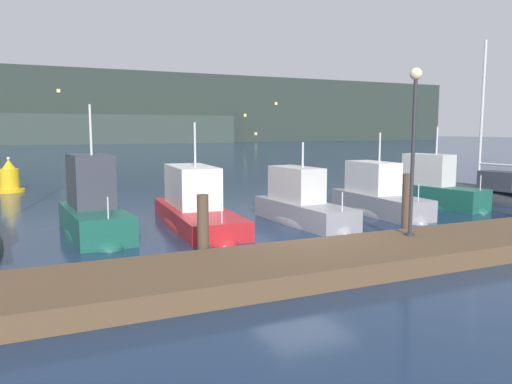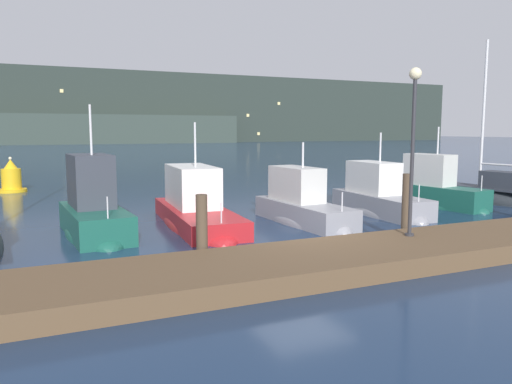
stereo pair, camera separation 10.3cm
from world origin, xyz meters
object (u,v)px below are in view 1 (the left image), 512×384
sailboat_berth_9 (487,199)px  channel_buoy (9,179)px  motorboat_berth_5 (196,215)px  dock_lamppost (414,126)px  motorboat_berth_7 (378,205)px  motorboat_berth_6 (302,214)px  motorboat_berth_8 (435,196)px  rowboat_adrift (504,180)px  motorboat_berth_4 (94,220)px

sailboat_berth_9 → channel_buoy: 23.86m
motorboat_berth_5 → dock_lamppost: 7.92m
motorboat_berth_7 → sailboat_berth_9: 6.63m
channel_buoy → dock_lamppost: (10.09, -19.05, 2.68)m
sailboat_berth_9 → motorboat_berth_7: bearing=-175.3°
sailboat_berth_9 → dock_lamppost: size_ratio=1.82×
sailboat_berth_9 → channel_buoy: bearing=146.6°
motorboat_berth_6 → channel_buoy: 17.10m
motorboat_berth_8 → rowboat_adrift: bearing=28.0°
channel_buoy → rowboat_adrift: (29.32, -6.45, -0.68)m
motorboat_berth_6 → dock_lamppost: (0.47, -4.92, 3.05)m
motorboat_berth_4 → rowboat_adrift: 27.51m
sailboat_berth_9 → motorboat_berth_6: bearing=-174.5°
motorboat_berth_5 → motorboat_berth_8: motorboat_berth_5 is taller
motorboat_berth_7 → rowboat_adrift: motorboat_berth_7 is taller
rowboat_adrift → motorboat_berth_4: bearing=-165.6°
dock_lamppost → rowboat_adrift: bearing=33.2°
motorboat_berth_5 → dock_lamppost: (4.00, -6.14, 3.03)m
channel_buoy → motorboat_berth_6: bearing=-55.7°
motorboat_berth_5 → sailboat_berth_9: 13.82m
motorboat_berth_5 → channel_buoy: 14.28m
motorboat_berth_6 → dock_lamppost: size_ratio=1.19×
motorboat_berth_6 → channel_buoy: size_ratio=2.81×
motorboat_berth_7 → dock_lamppost: bearing=-121.0°
motorboat_berth_6 → sailboat_berth_9: bearing=5.5°
motorboat_berth_4 → dock_lamppost: (7.42, -5.77, 2.88)m
motorboat_berth_5 → channel_buoy: (-6.09, 12.92, 0.34)m
motorboat_berth_6 → motorboat_berth_7: motorboat_berth_7 is taller
motorboat_berth_7 → motorboat_berth_4: bearing=177.8°
motorboat_berth_4 → sailboat_berth_9: size_ratio=0.61×
sailboat_berth_9 → rowboat_adrift: size_ratio=3.18×
motorboat_berth_4 → channel_buoy: 13.55m
motorboat_berth_4 → motorboat_berth_6: bearing=-7.0°
motorboat_berth_8 → rowboat_adrift: (12.56, 6.68, -0.45)m
motorboat_berth_7 → rowboat_adrift: (16.01, 7.24, -0.33)m
motorboat_berth_6 → rowboat_adrift: (19.69, 7.68, -0.32)m
motorboat_berth_7 → channel_buoy: motorboat_berth_7 is taller
motorboat_berth_8 → dock_lamppost: bearing=-138.4°
motorboat_berth_6 → rowboat_adrift: motorboat_berth_6 is taller
motorboat_berth_6 → rowboat_adrift: bearing=21.3°
motorboat_berth_4 → motorboat_berth_6: size_ratio=0.93×
sailboat_berth_9 → channel_buoy: size_ratio=4.30×
motorboat_berth_8 → motorboat_berth_5: bearing=178.8°
sailboat_berth_9 → rowboat_adrift: sailboat_berth_9 is taller
sailboat_berth_9 → dock_lamppost: sailboat_berth_9 is taller
motorboat_berth_6 → sailboat_berth_9: size_ratio=0.65×
channel_buoy → rowboat_adrift: 30.03m
motorboat_berth_4 → motorboat_berth_5: size_ratio=0.68×
motorboat_berth_5 → sailboat_berth_9: (13.82, -0.22, -0.20)m
motorboat_berth_5 → motorboat_berth_6: size_ratio=1.36×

